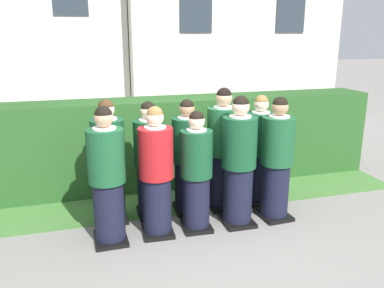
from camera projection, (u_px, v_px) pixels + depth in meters
name	position (u px, v px, depth m)	size (l,w,h in m)	color
ground_plane	(198.00, 227.00, 5.07)	(60.00, 60.00, 0.00)	gray
student_front_row_0	(107.00, 179.00, 4.54)	(0.43, 0.52, 1.65)	black
student_in_red_blazer	(156.00, 175.00, 4.74)	(0.42, 0.52, 1.61)	black
student_front_row_2	(196.00, 174.00, 4.88)	(0.40, 0.45, 1.53)	black
student_front_row_3	(239.00, 165.00, 4.99)	(0.44, 0.49, 1.69)	black
student_front_row_4	(277.00, 162.00, 5.17)	(0.43, 0.53, 1.65)	black
student_rear_row_0	(109.00, 165.00, 5.08)	(0.43, 0.49, 1.64)	black
student_rear_row_1	(150.00, 163.00, 5.25)	(0.41, 0.46, 1.58)	black
student_rear_row_2	(187.00, 159.00, 5.38)	(0.41, 0.51, 1.59)	black
student_rear_row_3	(223.00, 152.00, 5.48)	(0.45, 0.50, 1.72)	black
student_rear_row_4	(259.00, 152.00, 5.68)	(0.41, 0.46, 1.60)	black
hedge	(168.00, 142.00, 6.41)	(7.00, 0.70, 1.43)	#285623
school_building_annex	(223.00, 0.00, 12.51)	(6.73, 3.84, 6.76)	beige
lawn_strip	(181.00, 201.00, 5.86)	(7.00, 0.90, 0.01)	#477A38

